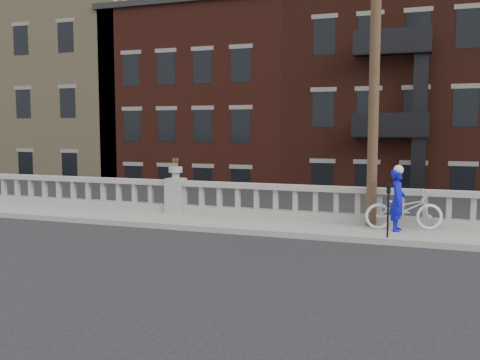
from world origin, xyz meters
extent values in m
plane|color=black|center=(0.00, 0.00, 0.00)|extent=(120.00, 120.00, 0.00)
cube|color=gray|center=(0.00, 3.00, 0.07)|extent=(32.00, 2.20, 0.15)
cube|color=gray|center=(0.00, 3.95, 0.28)|extent=(28.00, 0.34, 0.25)
cube|color=gray|center=(0.00, 3.95, 1.10)|extent=(28.00, 0.34, 0.16)
cube|color=gray|center=(0.00, 3.95, 0.70)|extent=(0.55, 0.55, 1.10)
cylinder|color=gray|center=(0.00, 3.95, 1.35)|extent=(0.24, 0.24, 0.20)
cylinder|color=gray|center=(0.00, 3.95, 1.53)|extent=(0.44, 0.44, 0.18)
cube|color=#605E59|center=(0.00, 4.30, -2.42)|extent=(36.00, 0.50, 5.15)
cube|color=black|center=(0.00, 25.95, -5.25)|extent=(80.00, 44.00, 0.50)
cube|color=#595651|center=(-2.00, 8.45, -3.00)|extent=(16.00, 7.00, 4.00)
cube|color=#94845F|center=(-17.00, 20.95, 5.00)|extent=(18.00, 16.00, 20.00)
cube|color=#3F1812|center=(-4.00, 19.95, 2.00)|extent=(10.00, 14.00, 14.00)
cube|color=black|center=(-4.00, 19.95, 9.15)|extent=(10.30, 14.30, 0.30)
cube|color=#37160F|center=(6.00, 19.95, 2.75)|extent=(10.00, 14.00, 15.50)
cylinder|color=#422D1E|center=(6.20, 3.60, 5.15)|extent=(0.28, 0.28, 10.00)
cylinder|color=black|center=(6.76, 2.15, 0.70)|extent=(0.05, 0.05, 1.10)
cube|color=black|center=(6.76, 2.15, 1.38)|extent=(0.10, 0.08, 0.26)
cube|color=black|center=(6.76, 2.10, 1.42)|extent=(0.06, 0.01, 0.08)
imported|color=white|center=(7.07, 3.41, 0.69)|extent=(2.16, 1.26, 1.07)
imported|color=#0C0EB9|center=(6.93, 3.10, 0.97)|extent=(0.44, 0.63, 1.64)
camera|label=1|loc=(7.74, -11.43, 2.88)|focal=40.00mm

